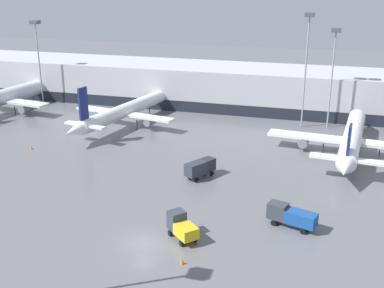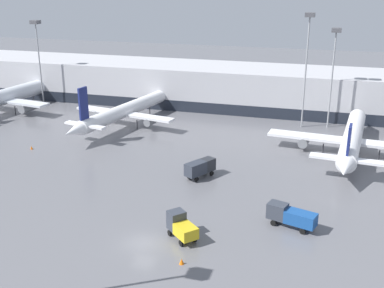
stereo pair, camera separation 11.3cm
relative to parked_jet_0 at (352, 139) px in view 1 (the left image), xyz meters
The scene contains 13 objects.
ground_plane 42.56m from the parked_jet_0, 122.38° to the right, with size 320.00×320.00×0.00m, color slate.
terminal_building 34.52m from the parked_jet_0, 130.88° to the left, with size 160.00×27.54×9.00m.
parked_jet_0 is the anchor object (origin of this frame).
parked_jet_1 72.93m from the parked_jet_0, behind, with size 23.09×34.79×8.99m.
parked_jet_2 43.27m from the parked_jet_0, behind, with size 21.95×33.92×10.15m.
service_truck_0 28.46m from the parked_jet_0, 104.97° to the right, with size 6.11×3.38×2.61m.
service_truck_1 38.62m from the parked_jet_0, 119.49° to the right, with size 4.36×4.20×2.91m.
service_truck_3 26.96m from the parked_jet_0, 143.38° to the right, with size 3.96×5.27×2.55m.
traffic_cone_1 54.29m from the parked_jet_0, 166.71° to the right, with size 0.43×0.43×0.60m.
traffic_cone_2 42.41m from the parked_jet_0, 114.22° to the right, with size 0.51×0.51×0.63m.
apron_light_mast_0 71.10m from the parked_jet_0, 167.16° to the left, with size 1.80×1.80×19.04m.
apron_light_mast_4 20.04m from the parked_jet_0, 105.04° to the left, with size 1.80×1.80×19.19m.
apron_light_mast_6 21.79m from the parked_jet_0, 122.92° to the left, with size 1.80×1.80×21.94m.
Camera 1 is at (18.40, -43.70, 28.22)m, focal length 45.00 mm.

